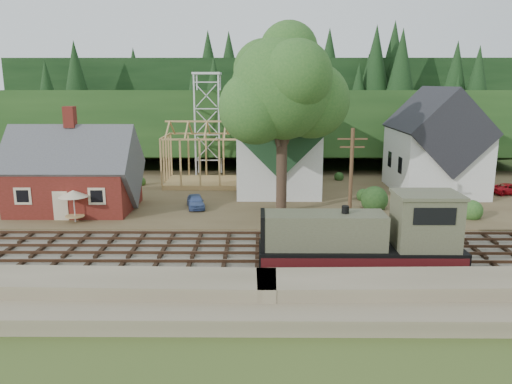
{
  "coord_description": "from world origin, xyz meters",
  "views": [
    {
      "loc": [
        0.14,
        -31.58,
        11.28
      ],
      "look_at": [
        -0.14,
        6.0,
        3.0
      ],
      "focal_mm": 35.0,
      "sensor_mm": 36.0,
      "label": 1
    }
  ],
  "objects_px": {
    "car_red": "(510,189)",
    "locomotive": "(369,239)",
    "car_green": "(47,198)",
    "car_blue": "(196,201)",
    "patio_set": "(73,195)"
  },
  "relations": [
    {
      "from": "locomotive",
      "to": "car_green",
      "type": "height_order",
      "value": "locomotive"
    },
    {
      "from": "car_green",
      "to": "car_blue",
      "type": "bearing_deg",
      "value": -80.34
    },
    {
      "from": "car_blue",
      "to": "patio_set",
      "type": "distance_m",
      "value": 10.36
    },
    {
      "from": "car_green",
      "to": "car_red",
      "type": "height_order",
      "value": "car_green"
    },
    {
      "from": "car_blue",
      "to": "locomotive",
      "type": "bearing_deg",
      "value": -62.07
    },
    {
      "from": "car_green",
      "to": "car_red",
      "type": "relative_size",
      "value": 0.91
    },
    {
      "from": "car_red",
      "to": "locomotive",
      "type": "bearing_deg",
      "value": 129.24
    },
    {
      "from": "patio_set",
      "to": "car_red",
      "type": "bearing_deg",
      "value": 14.68
    },
    {
      "from": "patio_set",
      "to": "car_blue",
      "type": "bearing_deg",
      "value": 26.92
    },
    {
      "from": "car_blue",
      "to": "car_red",
      "type": "bearing_deg",
      "value": -1.27
    },
    {
      "from": "car_red",
      "to": "patio_set",
      "type": "relative_size",
      "value": 1.48
    },
    {
      "from": "patio_set",
      "to": "car_green",
      "type": "bearing_deg",
      "value": 128.57
    },
    {
      "from": "locomotive",
      "to": "patio_set",
      "type": "relative_size",
      "value": 4.6
    },
    {
      "from": "locomotive",
      "to": "car_green",
      "type": "relative_size",
      "value": 3.41
    },
    {
      "from": "locomotive",
      "to": "patio_set",
      "type": "distance_m",
      "value": 23.59
    }
  ]
}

